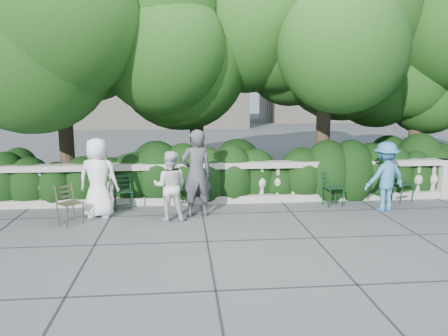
{
  "coord_description": "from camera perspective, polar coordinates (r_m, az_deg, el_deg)",
  "views": [
    {
      "loc": [
        -0.92,
        -8.55,
        2.68
      ],
      "look_at": [
        0.0,
        1.0,
        1.0
      ],
      "focal_mm": 35.0,
      "sensor_mm": 36.0,
      "label": 1
    }
  ],
  "objects": [
    {
      "name": "person_casual_man",
      "position": [
        9.21,
        -7.07,
        -2.33
      ],
      "size": [
        0.77,
        0.63,
        1.47
      ],
      "primitive_type": "imported",
      "rotation": [
        0.0,
        0.0,
        3.04
      ],
      "color": "silver",
      "rests_on": "ground"
    },
    {
      "name": "chair_f",
      "position": [
        11.6,
        22.64,
        -4.2
      ],
      "size": [
        0.55,
        0.58,
        0.84
      ],
      "primitive_type": null,
      "rotation": [
        0.0,
        0.0,
        0.26
      ],
      "color": "black",
      "rests_on": "ground"
    },
    {
      "name": "person_older_blue",
      "position": [
        10.5,
        20.3,
        -1.05
      ],
      "size": [
        1.14,
        0.84,
        1.58
      ],
      "primitive_type": "imported",
      "rotation": [
        0.0,
        0.0,
        3.41
      ],
      "color": "teal",
      "rests_on": "ground"
    },
    {
      "name": "ground",
      "position": [
        9.01,
        0.62,
        -7.38
      ],
      "size": [
        90.0,
        90.0,
        0.0
      ],
      "primitive_type": "plane",
      "color": "#494C50",
      "rests_on": "ground"
    },
    {
      "name": "tree_canopy",
      "position": [
        11.92,
        2.36,
        16.1
      ],
      "size": [
        15.04,
        6.52,
        6.78
      ],
      "color": "#3F3023",
      "rests_on": "ground"
    },
    {
      "name": "balustrade",
      "position": [
        10.62,
        -0.41,
        -1.99
      ],
      "size": [
        12.0,
        0.44,
        1.0
      ],
      "color": "#9E998E",
      "rests_on": "ground"
    },
    {
      "name": "person_businessman",
      "position": [
        9.72,
        -16.12,
        -1.24
      ],
      "size": [
        0.92,
        0.67,
        1.72
      ],
      "primitive_type": "imported",
      "rotation": [
        0.0,
        0.0,
        2.98
      ],
      "color": "white",
      "rests_on": "ground"
    },
    {
      "name": "person_woman_grey",
      "position": [
        9.39,
        -3.65,
        -0.71
      ],
      "size": [
        0.78,
        0.6,
        1.9
      ],
      "primitive_type": "imported",
      "rotation": [
        0.0,
        0.0,
        3.37
      ],
      "color": "#434248",
      "rests_on": "ground"
    },
    {
      "name": "chair_b",
      "position": [
        10.17,
        -12.88,
        -5.6
      ],
      "size": [
        0.53,
        0.56,
        0.84
      ],
      "primitive_type": null,
      "rotation": [
        0.0,
        0.0,
        0.22
      ],
      "color": "black",
      "rests_on": "ground"
    },
    {
      "name": "shrub_hedge",
      "position": [
        11.89,
        -0.93,
        -3.09
      ],
      "size": [
        15.0,
        2.6,
        1.7
      ],
      "primitive_type": null,
      "color": "black",
      "rests_on": "ground"
    },
    {
      "name": "chair_c",
      "position": [
        10.24,
        -5.26,
        -5.28
      ],
      "size": [
        0.52,
        0.55,
        0.84
      ],
      "primitive_type": null,
      "rotation": [
        0.0,
        0.0,
        -0.17
      ],
      "color": "black",
      "rests_on": "ground"
    },
    {
      "name": "chair_weathered",
      "position": [
        9.41,
        -18.87,
        -7.16
      ],
      "size": [
        0.65,
        0.65,
        0.84
      ],
      "primitive_type": null,
      "rotation": [
        0.0,
        0.0,
        0.78
      ],
      "color": "black",
      "rests_on": "ground"
    },
    {
      "name": "chair_d",
      "position": [
        10.63,
        14.31,
        -4.99
      ],
      "size": [
        0.52,
        0.55,
        0.84
      ],
      "primitive_type": null,
      "rotation": [
        0.0,
        0.0,
        0.18
      ],
      "color": "black",
      "rests_on": "ground"
    }
  ]
}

